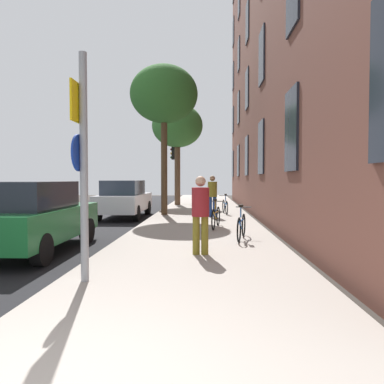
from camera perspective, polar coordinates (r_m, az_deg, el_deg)
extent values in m
plane|color=#332D28|center=(17.60, -9.98, -3.50)|extent=(41.80, 41.80, 0.00)
cube|color=black|center=(18.16, -16.48, -3.37)|extent=(7.00, 38.00, 0.01)
cube|color=#9E9389|center=(17.19, 1.52, -3.40)|extent=(4.20, 38.00, 0.12)
cube|color=brown|center=(18.36, 10.58, 25.93)|extent=(0.50, 27.00, 18.27)
cube|color=#1E232D|center=(9.43, 15.30, 9.36)|extent=(0.06, 1.25, 2.04)
cube|color=#1E232D|center=(14.32, 10.76, 6.86)|extent=(0.06, 1.25, 2.04)
cube|color=#1E232D|center=(19.27, 8.56, 5.62)|extent=(0.06, 1.25, 2.04)
cube|color=#1E232D|center=(24.24, 7.26, 4.88)|extent=(0.06, 1.25, 2.04)
cube|color=#1E232D|center=(29.21, 6.40, 4.39)|extent=(0.06, 1.25, 2.04)
cube|color=#1E232D|center=(15.01, 10.85, 20.11)|extent=(0.06, 1.25, 2.04)
cube|color=#1E232D|center=(19.79, 8.61, 15.65)|extent=(0.06, 1.25, 2.04)
cube|color=#1E232D|center=(24.65, 7.29, 12.93)|extent=(0.06, 1.25, 2.04)
cube|color=#1E232D|center=(29.56, 6.43, 11.10)|extent=(0.06, 1.25, 2.04)
cube|color=#1E232D|center=(20.88, 8.66, 24.90)|extent=(0.06, 1.25, 2.04)
cube|color=#1E232D|center=(25.53, 7.33, 20.56)|extent=(0.06, 1.25, 2.04)
cube|color=#1E232D|center=(30.30, 6.46, 17.56)|extent=(0.06, 1.25, 2.04)
cube|color=#1E232D|center=(26.83, 7.37, 27.57)|extent=(0.06, 1.25, 2.04)
cube|color=#1E232D|center=(31.40, 6.49, 23.65)|extent=(0.06, 1.25, 2.04)
cylinder|color=gray|center=(5.77, -16.58, 3.66)|extent=(0.12, 0.12, 3.47)
cube|color=yellow|center=(5.91, -17.44, 13.15)|extent=(0.03, 0.60, 0.60)
cylinder|color=#14339E|center=(5.81, -17.36, 5.87)|extent=(0.03, 0.56, 0.56)
cylinder|color=black|center=(23.42, -2.52, 2.69)|extent=(0.12, 0.12, 3.67)
cube|color=black|center=(23.49, -2.97, 6.07)|extent=(0.20, 0.24, 0.80)
sphere|color=#4B0707|center=(23.52, -3.24, 6.70)|extent=(0.16, 0.16, 0.16)
sphere|color=orange|center=(23.50, -3.24, 6.07)|extent=(0.16, 0.16, 0.16)
sphere|color=#083E11|center=(23.48, -3.24, 5.44)|extent=(0.16, 0.16, 0.16)
cylinder|color=#4C3823|center=(16.08, -4.38, 4.27)|extent=(0.28, 0.28, 4.40)
ellipsoid|color=#2D6628|center=(16.49, -4.41, 15.05)|extent=(2.96, 2.96, 2.52)
cylinder|color=brown|center=(22.21, -2.30, 3.00)|extent=(0.35, 0.35, 3.89)
ellipsoid|color=#387533|center=(22.44, -2.31, 10.33)|extent=(3.08, 3.08, 2.62)
torus|color=black|center=(10.04, 8.09, -5.15)|extent=(0.17, 0.62, 0.63)
torus|color=black|center=(9.08, 7.38, -5.92)|extent=(0.17, 0.62, 0.63)
cylinder|color=#194C99|center=(9.54, 7.76, -4.49)|extent=(0.22, 0.82, 0.04)
cylinder|color=#194C99|center=(9.30, 7.57, -5.14)|extent=(0.15, 0.50, 0.27)
cylinder|color=#194C99|center=(9.37, 7.66, -3.13)|extent=(0.04, 0.04, 0.28)
cube|color=black|center=(9.35, 7.66, -2.15)|extent=(0.10, 0.24, 0.06)
cylinder|color=#4C4C4C|center=(9.99, 8.10, -2.35)|extent=(0.42, 0.12, 0.03)
torus|color=black|center=(12.22, 4.13, -3.81)|extent=(0.15, 0.64, 0.65)
torus|color=black|center=(11.19, 3.37, -4.34)|extent=(0.15, 0.64, 0.65)
cylinder|color=#C68C19|center=(11.69, 3.77, -3.20)|extent=(0.20, 0.88, 0.04)
cylinder|color=#C68C19|center=(11.44, 3.57, -3.72)|extent=(0.14, 0.54, 0.29)
cylinder|color=#C68C19|center=(11.51, 3.66, -2.05)|extent=(0.04, 0.04, 0.28)
cube|color=black|center=(11.50, 3.66, -1.26)|extent=(0.10, 0.24, 0.06)
cylinder|color=#4C4C4C|center=(12.18, 4.13, -1.45)|extent=(0.42, 0.10, 0.03)
torus|color=black|center=(16.96, 4.97, -2.23)|extent=(0.10, 0.62, 0.62)
torus|color=black|center=(15.98, 5.45, -2.49)|extent=(0.10, 0.62, 0.62)
cylinder|color=#194C99|center=(16.46, 5.20, -1.76)|extent=(0.12, 0.84, 0.04)
cylinder|color=#194C99|center=(16.22, 5.33, -2.09)|extent=(0.09, 0.51, 0.28)
cylinder|color=#194C99|center=(16.30, 5.28, -0.96)|extent=(0.04, 0.04, 0.28)
cube|color=black|center=(16.29, 5.28, -0.40)|extent=(0.10, 0.24, 0.06)
cylinder|color=#4C4C4C|center=(16.93, 4.97, -0.58)|extent=(0.42, 0.07, 0.03)
cylinder|color=olive|center=(7.60, 0.66, -6.80)|extent=(0.15, 0.15, 0.80)
cylinder|color=olive|center=(7.60, 2.02, -6.81)|extent=(0.15, 0.15, 0.80)
cylinder|color=maroon|center=(7.52, 1.34, -1.56)|extent=(0.45, 0.45, 0.60)
sphere|color=tan|center=(7.51, 1.34, 1.70)|extent=(0.22, 0.22, 0.22)
cylinder|color=navy|center=(15.12, 2.86, -2.33)|extent=(0.16, 0.16, 0.83)
cylinder|color=navy|center=(15.12, 3.57, -2.33)|extent=(0.16, 0.16, 0.83)
cylinder|color=olive|center=(15.08, 3.22, 0.44)|extent=(0.53, 0.53, 0.63)
sphere|color=#936B4C|center=(15.08, 3.22, 2.14)|extent=(0.23, 0.23, 0.23)
cube|color=#19662D|center=(9.11, -23.96, -4.48)|extent=(1.93, 4.17, 0.70)
cube|color=#1E232D|center=(8.88, -24.61, -0.44)|extent=(1.61, 2.34, 0.60)
cylinder|color=black|center=(10.71, -24.93, -5.43)|extent=(0.22, 0.64, 0.64)
cylinder|color=black|center=(10.05, -16.12, -5.80)|extent=(0.22, 0.64, 0.64)
cylinder|color=black|center=(7.61, -22.51, -8.38)|extent=(0.22, 0.64, 0.64)
cube|color=silver|center=(16.14, -10.47, -1.58)|extent=(1.73, 4.42, 0.70)
cube|color=#2D3847|center=(15.90, -10.66, 0.71)|extent=(1.45, 2.48, 0.60)
cylinder|color=black|center=(17.71, -11.90, -2.41)|extent=(0.22, 0.64, 0.64)
cylinder|color=black|center=(17.40, -6.95, -2.46)|extent=(0.22, 0.64, 0.64)
cylinder|color=black|center=(15.01, -14.54, -3.22)|extent=(0.22, 0.64, 0.64)
cylinder|color=black|center=(14.63, -8.72, -3.31)|extent=(0.22, 0.64, 0.64)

